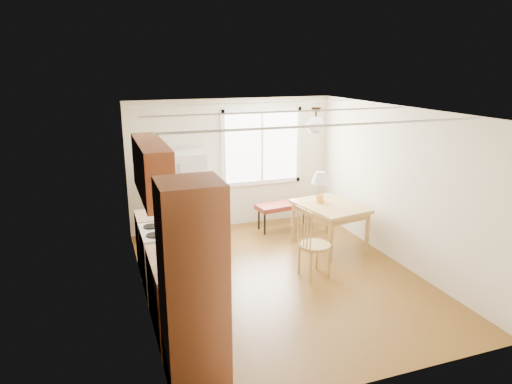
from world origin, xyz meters
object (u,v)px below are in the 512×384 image
refrigerator (186,196)px  dining_table (330,210)px  bench (285,206)px  chair (309,238)px

refrigerator → dining_table: (2.27, -1.26, -0.14)m
refrigerator → dining_table: size_ratio=1.18×
refrigerator → bench: size_ratio=1.34×
refrigerator → chair: bearing=-57.8°
dining_table → chair: chair is taller
bench → chair: (-0.49, -2.04, 0.15)m
bench → dining_table: 1.14m
dining_table → chair: 1.31m
refrigerator → bench: (1.88, -0.21, -0.33)m
refrigerator → dining_table: refrigerator is taller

